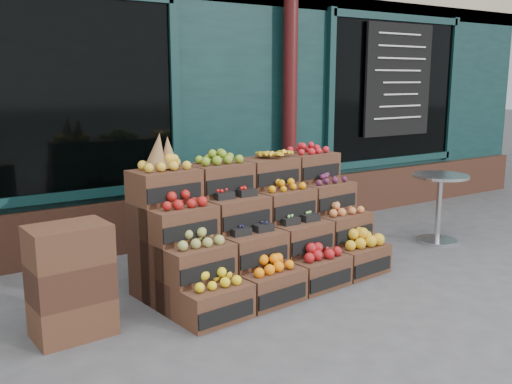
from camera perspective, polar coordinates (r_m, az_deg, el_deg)
ground at (r=5.32m, az=6.05°, el=-10.04°), size 60.00×60.00×0.00m
shop_facade at (r=9.48m, az=-14.16°, el=13.81°), size 12.00×6.24×4.80m
crate_display at (r=5.49m, az=0.36°, el=-4.26°), size 2.46×1.39×1.47m
spare_crates at (r=4.55m, az=-18.04°, el=-8.48°), size 0.60×0.44×0.87m
bistro_table at (r=7.09m, az=17.84°, el=-0.79°), size 0.65×0.65×0.82m
shopkeeper at (r=6.74m, az=-20.96°, el=1.84°), size 0.75×0.59×1.81m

